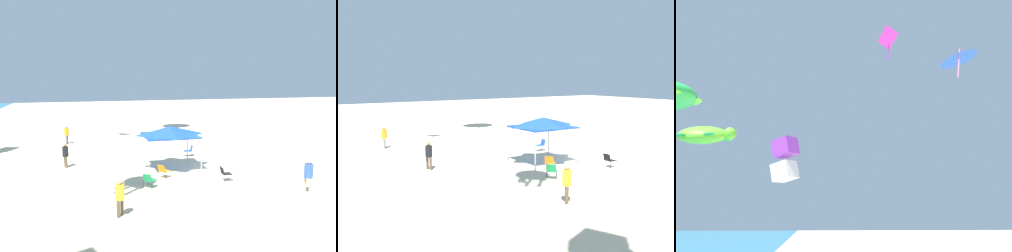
% 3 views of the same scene
% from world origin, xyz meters
% --- Properties ---
extents(ground, '(120.00, 120.00, 0.10)m').
position_xyz_m(ground, '(0.00, 0.00, -0.05)').
color(ground, beige).
extents(canopy_tent, '(2.94, 3.34, 2.78)m').
position_xyz_m(canopy_tent, '(1.87, 2.89, 2.45)').
color(canopy_tent, '#B7B7BC').
rests_on(canopy_tent, ground).
extents(folding_chair_left_of_tent, '(0.55, 0.63, 0.82)m').
position_xyz_m(folding_chair_left_of_tent, '(-1.23, 0.48, 0.47)').
color(folding_chair_left_of_tent, black).
rests_on(folding_chair_left_of_tent, ground).
extents(folding_chair_right_of_tent, '(0.81, 0.80, 0.82)m').
position_xyz_m(folding_chair_right_of_tent, '(-1.38, 4.90, 0.47)').
color(folding_chair_right_of_tent, black).
rests_on(folding_chair_right_of_tent, ground).
extents(folding_chair_facing_ocean, '(0.79, 0.81, 0.82)m').
position_xyz_m(folding_chair_facing_ocean, '(0.15, 3.75, 0.47)').
color(folding_chair_facing_ocean, black).
rests_on(folding_chair_facing_ocean, ground).
extents(folding_chair_near_cooler, '(0.60, 0.69, 0.82)m').
position_xyz_m(folding_chair_near_cooler, '(4.87, 0.60, 0.47)').
color(folding_chair_near_cooler, black).
rests_on(folding_chair_near_cooler, ground).
extents(person_far_stroller, '(0.42, 0.39, 1.64)m').
position_xyz_m(person_far_stroller, '(11.82, 9.55, 0.97)').
color(person_far_stroller, slate).
rests_on(person_far_stroller, ground).
extents(person_kite_handler, '(0.39, 0.39, 1.65)m').
position_xyz_m(person_kite_handler, '(-4.59, 6.80, 0.97)').
color(person_kite_handler, brown).
rests_on(person_kite_handler, ground).
extents(person_by_tent, '(0.42, 0.38, 1.61)m').
position_xyz_m(person_by_tent, '(3.97, 9.33, 0.95)').
color(person_by_tent, brown).
rests_on(person_by_tent, ground).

